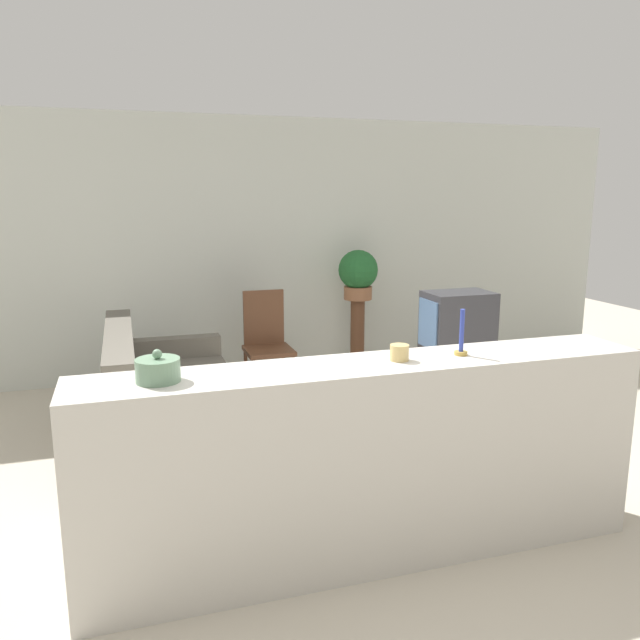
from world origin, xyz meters
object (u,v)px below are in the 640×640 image
at_px(television, 457,322).
at_px(decorative_bowl, 158,370).
at_px(couch, 168,405).
at_px(potted_plant, 358,273).
at_px(wooden_chair, 267,339).

relative_size(television, decorative_bowl, 2.98).
relative_size(couch, television, 3.11).
bearing_deg(decorative_bowl, television, 36.93).
bearing_deg(couch, television, 3.15).
xyz_separation_m(couch, decorative_bowl, (-0.15, -1.91, 0.82)).
bearing_deg(television, potted_plant, 111.98).
bearing_deg(wooden_chair, couch, -135.74).
distance_m(potted_plant, decorative_bowl, 3.96).
height_order(couch, television, television).
bearing_deg(potted_plant, decorative_bowl, -124.34).
relative_size(wooden_chair, decorative_bowl, 4.96).
distance_m(couch, wooden_chair, 1.42).
bearing_deg(potted_plant, television, -68.02).
relative_size(couch, potted_plant, 3.59).
bearing_deg(wooden_chair, television, -28.02).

